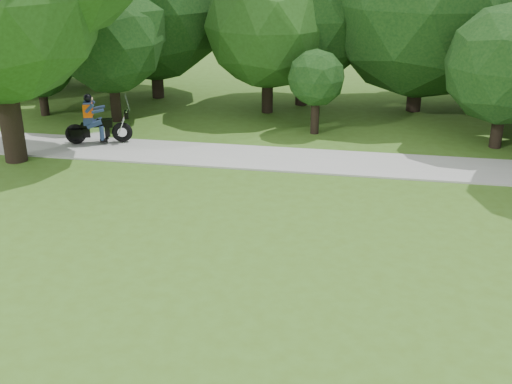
{
  "coord_description": "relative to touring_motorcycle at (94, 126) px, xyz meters",
  "views": [
    {
      "loc": [
        0.26,
        -10.97,
        6.83
      ],
      "look_at": [
        -2.21,
        3.02,
        0.94
      ],
      "focal_mm": 45.0,
      "sensor_mm": 36.0,
      "label": 1
    }
  ],
  "objects": [
    {
      "name": "ground",
      "position": [
        8.67,
        -8.42,
        -0.68
      ],
      "size": [
        100.0,
        100.0,
        0.0
      ],
      "primitive_type": "plane",
      "color": "#3E611B",
      "rests_on": "ground"
    },
    {
      "name": "touring_motorcycle",
      "position": [
        0.0,
        0.0,
        0.0
      ],
      "size": [
        2.18,
        1.16,
        1.7
      ],
      "rotation": [
        0.0,
        0.0,
        0.31
      ],
      "color": "black",
      "rests_on": "walkway"
    },
    {
      "name": "tree_line",
      "position": [
        8.37,
        6.32,
        3.02
      ],
      "size": [
        41.37,
        12.09,
        7.91
      ],
      "color": "black",
      "rests_on": "ground"
    },
    {
      "name": "walkway",
      "position": [
        8.67,
        -0.42,
        -0.65
      ],
      "size": [
        60.0,
        2.2,
        0.06
      ],
      "primitive_type": "cube",
      "color": "#9F9F9A",
      "rests_on": "ground"
    }
  ]
}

